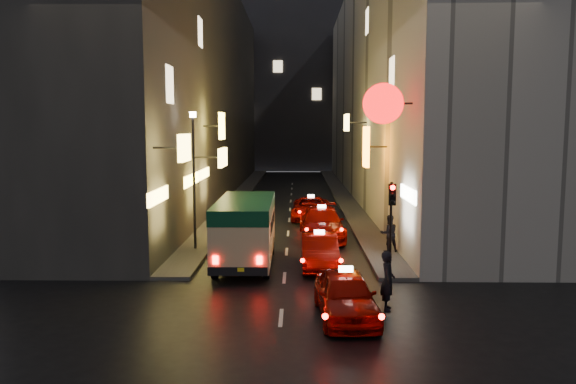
{
  "coord_description": "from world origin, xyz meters",
  "views": [
    {
      "loc": [
        0.47,
        -12.25,
        5.65
      ],
      "look_at": [
        0.07,
        13.0,
        2.77
      ],
      "focal_mm": 35.0,
      "sensor_mm": 36.0,
      "label": 1
    }
  ],
  "objects_px": {
    "pedestrian_crossing": "(388,277)",
    "lamp_post": "(194,171)",
    "traffic_light": "(392,208)",
    "taxi_near": "(346,291)",
    "minibus": "(245,224)"
  },
  "relations": [
    {
      "from": "taxi_near",
      "to": "pedestrian_crossing",
      "type": "height_order",
      "value": "pedestrian_crossing"
    },
    {
      "from": "taxi_near",
      "to": "pedestrian_crossing",
      "type": "distance_m",
      "value": 1.59
    },
    {
      "from": "pedestrian_crossing",
      "to": "lamp_post",
      "type": "bearing_deg",
      "value": 47.69
    },
    {
      "from": "minibus",
      "to": "lamp_post",
      "type": "bearing_deg",
      "value": 135.05
    },
    {
      "from": "pedestrian_crossing",
      "to": "lamp_post",
      "type": "distance_m",
      "value": 11.44
    },
    {
      "from": "minibus",
      "to": "pedestrian_crossing",
      "type": "relative_size",
      "value": 3.0
    },
    {
      "from": "minibus",
      "to": "traffic_light",
      "type": "xyz_separation_m",
      "value": [
        5.65,
        -1.98,
        0.97
      ]
    },
    {
      "from": "traffic_light",
      "to": "lamp_post",
      "type": "xyz_separation_m",
      "value": [
        -8.2,
        4.53,
        1.04
      ]
    },
    {
      "from": "pedestrian_crossing",
      "to": "lamp_post",
      "type": "height_order",
      "value": "lamp_post"
    },
    {
      "from": "taxi_near",
      "to": "lamp_post",
      "type": "relative_size",
      "value": 0.85
    },
    {
      "from": "minibus",
      "to": "traffic_light",
      "type": "height_order",
      "value": "traffic_light"
    },
    {
      "from": "taxi_near",
      "to": "traffic_light",
      "type": "distance_m",
      "value": 5.25
    },
    {
      "from": "minibus",
      "to": "taxi_near",
      "type": "height_order",
      "value": "minibus"
    },
    {
      "from": "taxi_near",
      "to": "lamp_post",
      "type": "bearing_deg",
      "value": 124.32
    },
    {
      "from": "pedestrian_crossing",
      "to": "traffic_light",
      "type": "xyz_separation_m",
      "value": [
        0.7,
        3.68,
        1.63
      ]
    }
  ]
}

